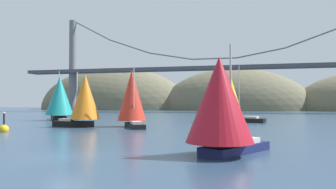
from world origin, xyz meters
TOP-DOWN VIEW (x-y plane):
  - ground_plane at (0.00, 0.00)m, footprint 360.00×360.00m
  - headland_left at (-55.00, 135.00)m, footprint 78.33×44.00m
  - headland_center at (5.00, 135.00)m, footprint 70.04×44.00m
  - suspension_bridge at (0.00, 95.00)m, footprint 145.83×6.00m
  - sailboat_teal_sail at (-24.01, 37.18)m, footprint 8.61×9.67m
  - sailboat_yellow_sail at (8.67, 40.61)m, footprint 8.94×5.47m
  - sailboat_scarlet_sail at (-4.67, 25.22)m, footprint 6.42×8.07m
  - sailboat_orange_sail at (-11.20, 23.23)m, footprint 6.87×4.17m
  - sailboat_crimson_sail at (9.94, 2.37)m, footprint 6.40×8.01m
  - channel_buoy at (-16.68, 13.87)m, footprint 1.10×1.10m

SIDE VIEW (x-z plane):
  - ground_plane at x=0.00m, z-range 0.00..0.00m
  - headland_left at x=-55.00m, z-range -21.29..21.29m
  - headland_center at x=5.00m, z-range -19.19..19.19m
  - channel_buoy at x=-16.68m, z-range -0.95..1.69m
  - sailboat_crimson_sail at x=9.94m, z-range -0.29..7.25m
  - sailboat_orange_sail at x=-11.20m, z-range 0.09..8.01m
  - sailboat_scarlet_sail at x=-4.67m, z-range 0.05..8.60m
  - sailboat_yellow_sail at x=8.67m, z-range -0.61..9.49m
  - sailboat_teal_sail at x=-24.01m, z-range -0.42..9.34m
  - suspension_bridge at x=0.00m, z-range -1.43..34.25m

